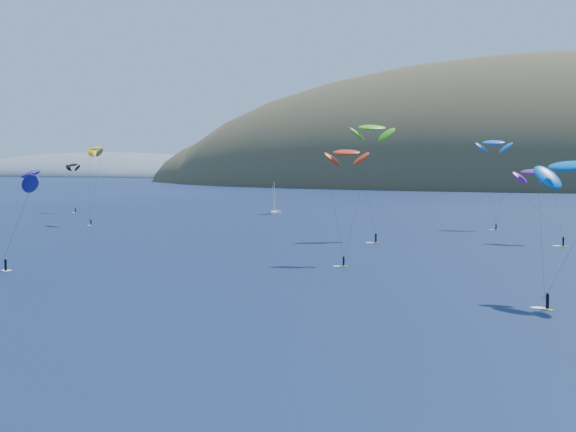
# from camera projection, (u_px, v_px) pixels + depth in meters

# --- Properties ---
(headland) EXTENTS (460.00, 250.00, 60.00)m
(headland) POSITION_uv_depth(u_px,v_px,m) (127.00, 178.00, 909.42)
(headland) COLOR slate
(headland) RESTS_ON ground
(sailboat) EXTENTS (9.02, 8.48, 10.77)m
(sailboat) POSITION_uv_depth(u_px,v_px,m) (274.00, 211.00, 266.28)
(sailboat) COLOR white
(sailboat) RESTS_ON ground
(kitesurfer_1) EXTENTS (8.24, 8.70, 23.21)m
(kitesurfer_1) POSITION_uv_depth(u_px,v_px,m) (96.00, 149.00, 221.74)
(kitesurfer_1) COLOR #D9EB1A
(kitesurfer_1) RESTS_ON ground
(kitesurfer_3) EXTENTS (10.92, 13.85, 28.00)m
(kitesurfer_3) POSITION_uv_depth(u_px,v_px,m) (372.00, 128.00, 180.66)
(kitesurfer_3) COLOR #D9EB1A
(kitesurfer_3) RESTS_ON ground
(kitesurfer_4) EXTENTS (9.46, 8.51, 24.92)m
(kitesurfer_4) POSITION_uv_depth(u_px,v_px,m) (494.00, 143.00, 208.64)
(kitesurfer_4) COLOR #D9EB1A
(kitesurfer_4) RESTS_ON ground
(kitesurfer_5) EXTENTS (10.54, 12.06, 19.92)m
(kitesurfer_5) POSITION_uv_depth(u_px,v_px,m) (570.00, 166.00, 100.49)
(kitesurfer_5) COLOR #D9EB1A
(kitesurfer_5) RESTS_ON ground
(kitesurfer_6) EXTENTS (11.85, 9.26, 17.68)m
(kitesurfer_6) POSITION_uv_depth(u_px,v_px,m) (533.00, 172.00, 173.44)
(kitesurfer_6) COLOR #D9EB1A
(kitesurfer_6) RESTS_ON ground
(kitesurfer_9) EXTENTS (8.03, 9.09, 21.31)m
(kitesurfer_9) POSITION_uv_depth(u_px,v_px,m) (347.00, 153.00, 139.82)
(kitesurfer_9) COLOR #D9EB1A
(kitesurfer_9) RESTS_ON ground
(kitesurfer_10) EXTENTS (10.10, 15.97, 18.48)m
(kitesurfer_10) POSITION_uv_depth(u_px,v_px,m) (30.00, 174.00, 137.33)
(kitesurfer_10) COLOR #D9EB1A
(kitesurfer_10) RESTS_ON ground
(kitesurfer_12) EXTENTS (7.63, 6.37, 18.15)m
(kitesurfer_12) POSITION_uv_depth(u_px,v_px,m) (73.00, 165.00, 273.39)
(kitesurfer_12) COLOR #D9EB1A
(kitesurfer_12) RESTS_ON ground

